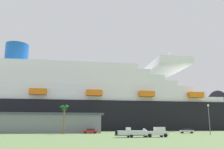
% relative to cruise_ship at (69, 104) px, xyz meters
% --- Properties ---
extents(ground_plane, '(600.00, 600.00, 0.00)m').
position_rel_cruise_ship_xyz_m(ground_plane, '(22.57, -36.80, -14.61)').
color(ground_plane, '#567042').
extents(cruise_ship, '(235.32, 51.13, 55.45)m').
position_rel_cruise_ship_xyz_m(cruise_ship, '(0.00, 0.00, 0.00)').
color(cruise_ship, black).
rests_on(cruise_ship, ground_plane).
extents(terminal_building, '(51.95, 29.04, 6.92)m').
position_rel_cruise_ship_xyz_m(terminal_building, '(-8.47, -42.03, -11.13)').
color(terminal_building, slate).
rests_on(terminal_building, ground_plane).
extents(pickup_truck, '(5.87, 3.07, 2.20)m').
position_rel_cruise_ship_xyz_m(pickup_truck, '(27.64, -83.34, -13.57)').
color(pickup_truck, silver).
rests_on(pickup_truck, ground_plane).
extents(small_boat_on_trailer, '(8.82, 3.33, 2.15)m').
position_rel_cruise_ship_xyz_m(small_boat_on_trailer, '(22.57, -84.28, -13.66)').
color(small_boat_on_trailer, '#595960').
rests_on(small_boat_on_trailer, ground_plane).
extents(palm_tree, '(2.95, 2.79, 8.90)m').
position_rel_cruise_ship_xyz_m(palm_tree, '(4.83, -61.53, -7.53)').
color(palm_tree, brown).
rests_on(palm_tree, ground_plane).
extents(street_lamp, '(0.56, 0.56, 8.53)m').
position_rel_cruise_ship_xyz_m(street_lamp, '(46.75, -69.74, -9.11)').
color(street_lamp, slate).
rests_on(street_lamp, ground_plane).
extents(parked_car_red_hatchback, '(4.79, 2.32, 1.58)m').
position_rel_cruise_ship_xyz_m(parked_car_red_hatchback, '(12.88, -55.36, -13.78)').
color(parked_car_red_hatchback, red).
rests_on(parked_car_red_hatchback, ground_plane).
extents(parked_car_silver_sedan, '(4.87, 2.76, 1.58)m').
position_rel_cruise_ship_xyz_m(parked_car_silver_sedan, '(45.27, -56.16, -13.78)').
color(parked_car_silver_sedan, silver).
rests_on(parked_car_silver_sedan, ground_plane).
extents(parked_car_yellow_taxi, '(4.35, 2.29, 1.58)m').
position_rel_cruise_ship_xyz_m(parked_car_yellow_taxi, '(-0.91, -51.46, -13.78)').
color(parked_car_yellow_taxi, yellow).
rests_on(parked_car_yellow_taxi, ground_plane).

